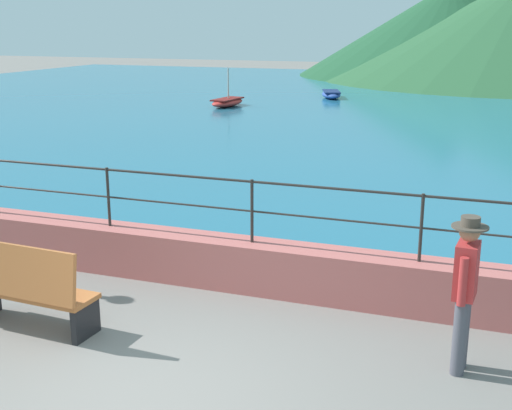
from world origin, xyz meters
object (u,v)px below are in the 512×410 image
at_px(person_walking, 465,287).
at_px(boat_0, 331,94).
at_px(boat_1, 227,102).
at_px(bench_main, 26,287).

distance_m(person_walking, boat_0, 27.13).
bearing_deg(boat_0, person_walking, -73.14).
height_order(person_walking, boat_1, person_walking).
distance_m(bench_main, boat_0, 26.88).
height_order(boat_0, boat_1, boat_1).
bearing_deg(person_walking, boat_1, 118.53).
bearing_deg(person_walking, bench_main, -171.32).
xyz_separation_m(bench_main, boat_1, (-6.32, 21.71, -0.30)).
bearing_deg(person_walking, boat_0, 106.86).
distance_m(boat_0, boat_1, 6.13).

